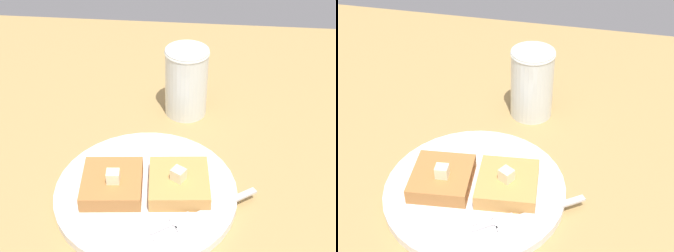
# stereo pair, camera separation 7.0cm
# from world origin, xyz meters

# --- Properties ---
(table_surface) EXTENTS (1.24, 1.24, 0.03)m
(table_surface) POSITION_xyz_m (0.00, 0.00, 0.01)
(table_surface) COLOR #A9864E
(table_surface) RESTS_ON ground
(plate) EXTENTS (0.25, 0.25, 0.01)m
(plate) POSITION_xyz_m (-0.03, 0.06, 0.04)
(plate) COLOR white
(plate) RESTS_ON table_surface
(toast_slice_left) EXTENTS (0.09, 0.09, 0.02)m
(toast_slice_left) POSITION_xyz_m (-0.08, 0.06, 0.05)
(toast_slice_left) COLOR #AD6F37
(toast_slice_left) RESTS_ON plate
(toast_slice_middle) EXTENTS (0.09, 0.09, 0.02)m
(toast_slice_middle) POSITION_xyz_m (0.01, 0.07, 0.05)
(toast_slice_middle) COLOR #CA8E49
(toast_slice_middle) RESTS_ON plate
(butter_pat_primary) EXTENTS (0.02, 0.02, 0.02)m
(butter_pat_primary) POSITION_xyz_m (-0.08, 0.05, 0.07)
(butter_pat_primary) COLOR #F1ECC2
(butter_pat_primary) RESTS_ON toast_slice_left
(butter_pat_secondary) EXTENTS (0.02, 0.02, 0.02)m
(butter_pat_secondary) POSITION_xyz_m (0.01, 0.06, 0.07)
(butter_pat_secondary) COLOR beige
(butter_pat_secondary) RESTS_ON toast_slice_middle
(fork) EXTENTS (0.14, 0.10, 0.00)m
(fork) POSITION_xyz_m (0.04, 0.02, 0.04)
(fork) COLOR silver
(fork) RESTS_ON plate
(syrup_jar) EXTENTS (0.07, 0.07, 0.12)m
(syrup_jar) POSITION_xyz_m (0.01, 0.27, 0.08)
(syrup_jar) COLOR #5A270A
(syrup_jar) RESTS_ON table_surface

